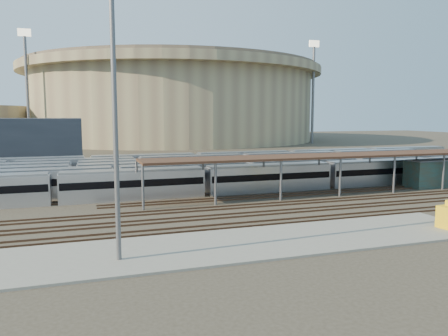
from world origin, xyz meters
The scene contains 10 objects.
ground centered at (0.00, 0.00, 0.00)m, with size 420.00×420.00×0.00m, color #383026.
apron centered at (-5.00, -15.00, 0.10)m, with size 50.00×9.00×0.20m, color gray.
subway_trains centered at (2.70, 18.50, 1.80)m, with size 126.44×23.90×3.60m.
inspection_shed centered at (22.00, 4.00, 4.98)m, with size 60.30×6.00×5.30m.
empty_tracks centered at (0.00, -5.00, 0.09)m, with size 170.00×9.62×0.18m.
stadium centered at (25.00, 140.00, 16.47)m, with size 124.00×124.00×32.50m.
floodlight_0 centered at (-30.00, 110.00, 20.65)m, with size 4.00×1.00×38.40m.
floodlight_2 centered at (70.00, 100.00, 20.65)m, with size 4.00×1.00×38.40m.
floodlight_3 centered at (-10.00, 160.00, 20.65)m, with size 4.00×1.00×38.40m.
yard_light_pole centered at (-12.20, -16.09, 10.55)m, with size 0.80×0.36×20.54m.
Camera 1 is at (-14.67, -47.59, 10.59)m, focal length 35.00 mm.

